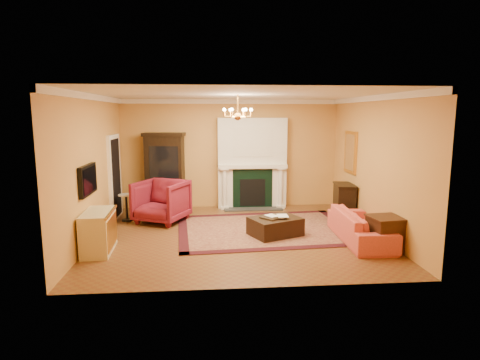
{
  "coord_description": "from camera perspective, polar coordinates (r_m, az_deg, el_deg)",
  "views": [
    {
      "loc": [
        -0.66,
        -8.43,
        2.6
      ],
      "look_at": [
        0.07,
        0.3,
        1.16
      ],
      "focal_mm": 30.0,
      "sensor_mm": 36.0,
      "label": 1
    }
  ],
  "objects": [
    {
      "name": "topiary_left",
      "position": [
        11.03,
        -1.54,
        3.5
      ],
      "size": [
        0.17,
        0.17,
        0.45
      ],
      "color": "gray",
      "rests_on": "fireplace"
    },
    {
      "name": "fireplace",
      "position": [
        11.16,
        1.73,
        2.11
      ],
      "size": [
        1.9,
        0.7,
        2.5
      ],
      "color": "silver",
      "rests_on": "wall_back"
    },
    {
      "name": "wall_right",
      "position": [
        9.26,
        18.61,
        2.04
      ],
      "size": [
        0.02,
        5.5,
        3.0
      ],
      "primitive_type": "cube",
      "color": "#CF964A",
      "rests_on": "floor"
    },
    {
      "name": "wingback_armchair",
      "position": [
        9.9,
        -11.13,
        -2.71
      ],
      "size": [
        1.43,
        1.39,
        1.12
      ],
      "primitive_type": "imported",
      "rotation": [
        0.0,
        0.0,
        -0.45
      ],
      "color": "maroon",
      "rests_on": "floor"
    },
    {
      "name": "leather_ottoman",
      "position": [
        8.73,
        5.03,
        -6.58
      ],
      "size": [
        1.24,
        1.1,
        0.38
      ],
      "primitive_type": "cube",
      "rotation": [
        0.0,
        0.0,
        0.42
      ],
      "color": "black",
      "rests_on": "oriental_rug"
    },
    {
      "name": "wall_back",
      "position": [
        11.26,
        -1.41,
        3.74
      ],
      "size": [
        6.0,
        0.02,
        3.0
      ],
      "primitive_type": "cube",
      "color": "#CF964A",
      "rests_on": "floor"
    },
    {
      "name": "commode",
      "position": [
        8.13,
        -19.49,
        -6.94
      ],
      "size": [
        0.55,
        1.08,
        0.79
      ],
      "primitive_type": "cube",
      "rotation": [
        0.0,
        0.0,
        0.05
      ],
      "color": "beige",
      "rests_on": "floor"
    },
    {
      "name": "pedestal_table",
      "position": [
        10.23,
        -15.84,
        -3.5
      ],
      "size": [
        0.37,
        0.37,
        0.67
      ],
      "color": "black",
      "rests_on": "floor"
    },
    {
      "name": "chandelier",
      "position": [
        8.46,
        -0.32,
        9.41
      ],
      "size": [
        0.63,
        0.55,
        0.53
      ],
      "color": "gold",
      "rests_on": "ceiling"
    },
    {
      "name": "doorway",
      "position": [
        10.5,
        -17.35,
        0.41
      ],
      "size": [
        0.08,
        1.05,
        2.1
      ],
      "color": "white",
      "rests_on": "wall_left"
    },
    {
      "name": "crown_molding",
      "position": [
        9.42,
        -0.78,
        11.42
      ],
      "size": [
        6.0,
        5.5,
        0.12
      ],
      "color": "white",
      "rests_on": "ceiling"
    },
    {
      "name": "ceiling",
      "position": [
        8.47,
        -0.32,
        12.13
      ],
      "size": [
        6.0,
        5.5,
        0.02
      ],
      "primitive_type": "cube",
      "color": "silver",
      "rests_on": "wall_back"
    },
    {
      "name": "floor",
      "position": [
        8.85,
        -0.3,
        -7.8
      ],
      "size": [
        6.0,
        5.5,
        0.02
      ],
      "primitive_type": "cube",
      "color": "brown",
      "rests_on": "ground"
    },
    {
      "name": "wall_left",
      "position": [
        8.82,
        -20.21,
        1.61
      ],
      "size": [
        0.02,
        5.5,
        3.0
      ],
      "primitive_type": "cube",
      "color": "#CF964A",
      "rests_on": "floor"
    },
    {
      "name": "console_table",
      "position": [
        10.44,
        14.59,
        -3.01
      ],
      "size": [
        0.53,
        0.81,
        0.84
      ],
      "primitive_type": "cube",
      "rotation": [
        0.0,
        0.0,
        -0.14
      ],
      "color": "black",
      "rests_on": "floor"
    },
    {
      "name": "coral_sofa",
      "position": [
        8.68,
        16.81,
        -5.66
      ],
      "size": [
        0.69,
        2.13,
        0.82
      ],
      "primitive_type": "imported",
      "rotation": [
        0.0,
        0.0,
        1.54
      ],
      "color": "#E84E49",
      "rests_on": "floor"
    },
    {
      "name": "wall_front",
      "position": [
        5.81,
        1.81,
        -1.55
      ],
      "size": [
        6.0,
        0.02,
        3.0
      ],
      "primitive_type": "cube",
      "color": "#CF964A",
      "rests_on": "floor"
    },
    {
      "name": "gilt_mirror",
      "position": [
        10.52,
        15.44,
        3.83
      ],
      "size": [
        0.06,
        0.76,
        1.05
      ],
      "color": "gold",
      "rests_on": "wall_right"
    },
    {
      "name": "oriental_rug",
      "position": [
        9.24,
        3.67,
        -6.96
      ],
      "size": [
        4.14,
        3.23,
        0.02
      ],
      "primitive_type": "cube",
      "rotation": [
        0.0,
        0.0,
        0.07
      ],
      "color": "#4A0F17",
      "rests_on": "floor"
    },
    {
      "name": "book_a",
      "position": [
        8.55,
        4.02,
        -4.42
      ],
      "size": [
        0.19,
        0.12,
        0.28
      ],
      "primitive_type": "imported",
      "rotation": [
        0.0,
        0.0,
        0.48
      ],
      "color": "gray",
      "rests_on": "ottoman_tray"
    },
    {
      "name": "book_b",
      "position": [
        8.61,
        5.36,
        -4.22
      ],
      "size": [
        0.23,
        0.03,
        0.31
      ],
      "primitive_type": "imported",
      "rotation": [
        0.0,
        0.0,
        -0.02
      ],
      "color": "gray",
      "rests_on": "ottoman_tray"
    },
    {
      "name": "topiary_right",
      "position": [
        11.16,
        4.44,
        3.53
      ],
      "size": [
        0.16,
        0.16,
        0.44
      ],
      "color": "gray",
      "rests_on": "fireplace"
    },
    {
      "name": "tv_panel",
      "position": [
        8.25,
        -20.82,
        0.03
      ],
      "size": [
        0.09,
        0.95,
        0.58
      ],
      "color": "black",
      "rests_on": "wall_left"
    },
    {
      "name": "end_table",
      "position": [
        8.2,
        19.95,
        -7.34
      ],
      "size": [
        0.63,
        0.63,
        0.65
      ],
      "primitive_type": "cube",
      "rotation": [
        0.0,
        0.0,
        0.13
      ],
      "color": "#35190E",
      "rests_on": "floor"
    },
    {
      "name": "china_cabinet",
      "position": [
        11.09,
        -10.62,
        0.94
      ],
      "size": [
        1.06,
        0.59,
        2.02
      ],
      "primitive_type": "cube",
      "rotation": [
        0.0,
        0.0,
        -0.13
      ],
      "color": "black",
      "rests_on": "floor"
    },
    {
      "name": "ottoman_tray",
      "position": [
        8.67,
        4.73,
        -5.27
      ],
      "size": [
        0.6,
        0.59,
        0.03
      ],
      "primitive_type": "cube",
      "rotation": [
        0.0,
        0.0,
        0.72
      ],
      "color": "black",
      "rests_on": "leather_ottoman"
    }
  ]
}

